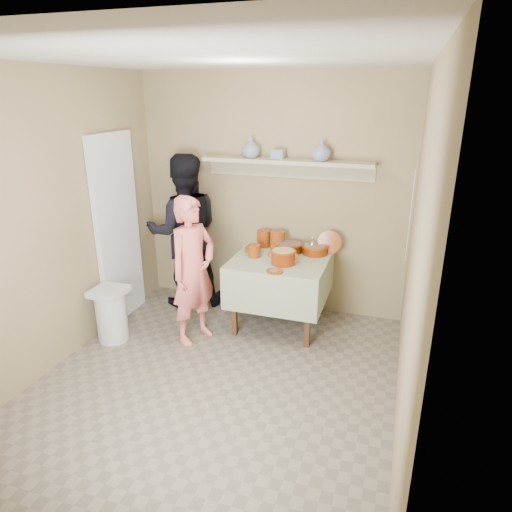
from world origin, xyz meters
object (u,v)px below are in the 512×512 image
at_px(person_cook, 193,271).
at_px(serving_table, 281,268).
at_px(cazuela_rice, 283,256).
at_px(person_helper, 184,232).
at_px(trash_bin, 111,314).

distance_m(person_cook, serving_table, 0.93).
bearing_deg(person_cook, cazuela_rice, -41.24).
bearing_deg(person_helper, person_cook, 93.00).
bearing_deg(serving_table, person_helper, 171.40).
xyz_separation_m(serving_table, cazuela_rice, (0.07, -0.16, 0.20)).
relative_size(person_helper, cazuela_rice, 5.32).
distance_m(person_cook, cazuela_rice, 0.90).
bearing_deg(cazuela_rice, serving_table, 111.86).
xyz_separation_m(person_helper, trash_bin, (-0.33, -1.03, -0.59)).
bearing_deg(person_cook, trash_bin, 131.71).
xyz_separation_m(person_cook, serving_table, (0.73, 0.57, -0.10)).
distance_m(serving_table, trash_bin, 1.78).
relative_size(person_cook, person_helper, 0.84).
height_order(person_cook, person_helper, person_helper).
relative_size(person_cook, trash_bin, 2.64).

